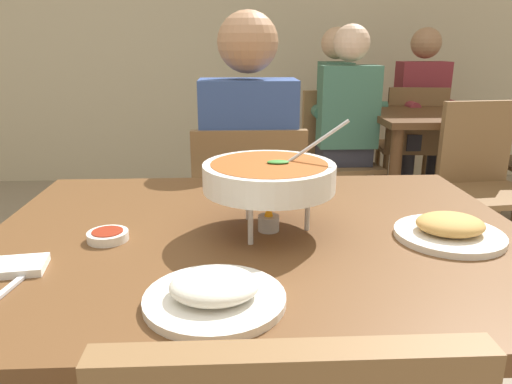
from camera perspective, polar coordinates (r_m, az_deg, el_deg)
cafe_rear_partition at (r=4.40m, az=-2.14°, el=21.03°), size 10.00×0.10×3.00m
dining_table_main at (r=1.17m, az=0.36°, el=-9.65°), size 1.25×0.96×0.78m
chair_diner_main at (r=1.94m, az=-0.88°, el=-3.59°), size 0.44×0.44×0.90m
diner_main at (r=1.90m, az=-0.94°, el=3.43°), size 0.40×0.45×1.31m
curry_bowl at (r=1.09m, az=1.55°, el=1.77°), size 0.33×0.30×0.26m
rice_plate at (r=0.83m, az=-4.91°, el=-11.71°), size 0.24×0.24×0.06m
appetizer_plate at (r=1.17m, az=21.84°, el=-4.13°), size 0.24×0.24×0.06m
sauce_dish at (r=1.12m, az=-17.06°, el=-4.92°), size 0.09×0.09×0.02m
napkin_folded at (r=1.05m, az=-26.72°, el=-7.87°), size 0.13×0.10×0.02m
spoon_utensil at (r=1.00m, az=-26.22°, el=-9.33°), size 0.04×0.17×0.01m
dining_table_far at (r=3.36m, az=21.58°, el=6.31°), size 1.00×0.80×0.78m
chair_bg_left at (r=3.81m, az=17.82°, el=5.89°), size 0.50×0.50×0.90m
chair_bg_middle at (r=3.28m, az=9.46°, el=4.80°), size 0.49×0.49×0.90m
chair_bg_right at (r=3.75m, az=10.60°, el=6.26°), size 0.44×0.44×0.90m
chair_bg_corner at (r=2.90m, az=25.20°, el=1.76°), size 0.49×0.49×0.90m
patron_bg_left at (r=3.87m, az=18.96°, el=9.50°), size 0.40×0.45×1.31m
patron_bg_middle at (r=3.15m, az=10.56°, el=8.60°), size 0.40×0.45×1.31m
patron_bg_right at (r=3.64m, az=9.75°, el=9.75°), size 0.45×0.40×1.31m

